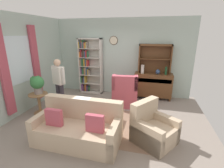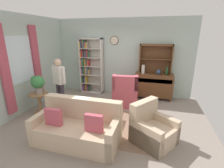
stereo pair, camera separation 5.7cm
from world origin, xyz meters
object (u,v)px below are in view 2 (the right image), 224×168
(potted_plant_small, at_px, (55,107))
(person_reading, at_px, (59,81))
(couch_floral, at_px, (78,128))
(potted_plant_large, at_px, (38,83))
(vase_round, at_px, (158,72))
(coffee_table, at_px, (96,107))
(sideboard, at_px, (153,85))
(sideboard_hutch, at_px, (156,55))
(vase_tall, at_px, (143,69))
(bottle_wine, at_px, (167,71))
(wingback_chair, at_px, (125,94))
(book_stack, at_px, (97,103))
(bookshelf, at_px, (89,66))
(armchair_floral, at_px, (152,130))
(plant_stand, at_px, (40,101))

(potted_plant_small, height_order, person_reading, person_reading)
(couch_floral, relative_size, potted_plant_large, 3.53)
(vase_round, bearing_deg, potted_plant_large, -149.82)
(coffee_table, bearing_deg, sideboard, 53.24)
(sideboard_hutch, height_order, potted_plant_small, sideboard_hutch)
(vase_tall, relative_size, bottle_wine, 1.09)
(person_reading, bearing_deg, sideboard_hutch, 32.42)
(wingback_chair, xyz_separation_m, person_reading, (-1.86, -0.76, 0.52))
(vase_round, distance_m, wingback_chair, 1.42)
(person_reading, xyz_separation_m, book_stack, (1.28, -0.29, -0.44))
(bookshelf, xyz_separation_m, vase_tall, (2.07, -0.16, 0.01))
(wingback_chair, distance_m, potted_plant_small, 2.19)
(sideboard_hutch, distance_m, vase_round, 0.60)
(bottle_wine, distance_m, potted_plant_large, 4.06)
(armchair_floral, relative_size, coffee_table, 1.34)
(vase_round, height_order, book_stack, vase_round)
(sideboard_hutch, relative_size, armchair_floral, 1.03)
(vase_round, bearing_deg, armchair_floral, -91.95)
(couch_floral, bearing_deg, potted_plant_large, 150.37)
(bottle_wine, xyz_separation_m, coffee_table, (-1.85, -1.87, -0.70))
(bottle_wine, relative_size, coffee_table, 0.34)
(potted_plant_small, relative_size, book_stack, 1.29)
(bookshelf, height_order, potted_plant_large, bookshelf)
(sideboard, relative_size, vase_tall, 4.32)
(wingback_chair, relative_size, coffee_table, 1.31)
(coffee_table, bearing_deg, potted_plant_large, -178.71)
(bottle_wine, relative_size, armchair_floral, 0.26)
(armchair_floral, relative_size, plant_stand, 1.75)
(plant_stand, bearing_deg, bottle_wine, 28.39)
(vase_tall, height_order, wingback_chair, vase_tall)
(plant_stand, bearing_deg, book_stack, 3.76)
(couch_floral, bearing_deg, person_reading, 132.51)
(vase_tall, bearing_deg, sideboard_hutch, 25.89)
(wingback_chair, height_order, person_reading, person_reading)
(plant_stand, height_order, potted_plant_small, plant_stand)
(sideboard_hutch, distance_m, wingback_chair, 1.76)
(armchair_floral, bearing_deg, wingback_chair, 117.99)
(book_stack, bearing_deg, potted_plant_small, 179.12)
(bookshelf, height_order, potted_plant_small, bookshelf)
(plant_stand, bearing_deg, vase_round, 30.53)
(sideboard, height_order, sideboard_hutch, sideboard_hutch)
(person_reading, bearing_deg, armchair_floral, -18.94)
(vase_round, distance_m, armchair_floral, 2.61)
(sideboard_hutch, bearing_deg, bookshelf, -179.36)
(book_stack, bearing_deg, person_reading, 167.44)
(sideboard, xyz_separation_m, coffee_table, (-1.46, -1.96, -0.16))
(vase_tall, xyz_separation_m, book_stack, (-1.05, -1.83, -0.60))
(bottle_wine, bearing_deg, potted_plant_large, -151.95)
(vase_tall, relative_size, person_reading, 0.19)
(wingback_chair, height_order, potted_plant_large, potted_plant_large)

